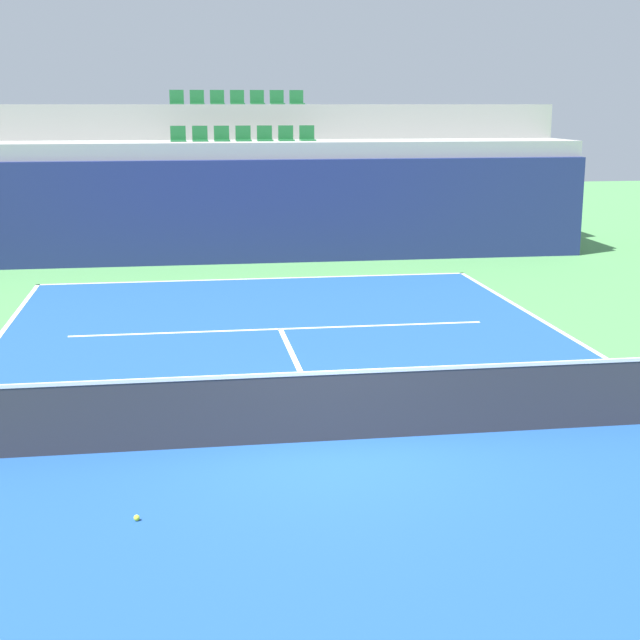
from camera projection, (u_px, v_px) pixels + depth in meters
name	position (u px, v px, depth m)	size (l,w,h in m)	color
ground_plane	(333.00, 441.00, 12.48)	(80.00, 80.00, 0.00)	#4C8C4C
court_surface	(333.00, 441.00, 12.48)	(11.00, 24.00, 0.01)	#1E4C99
baseline_far	(257.00, 279.00, 23.99)	(11.00, 0.10, 0.00)	white
service_line_far	(280.00, 329.00, 18.65)	(8.26, 0.10, 0.00)	white
centre_service_line	(301.00, 374.00, 15.56)	(0.10, 6.40, 0.00)	white
back_wall	(248.00, 212.00, 26.14)	(19.63, 0.30, 2.88)	navy
stands_tier_lower	(245.00, 199.00, 27.39)	(19.63, 2.40, 3.34)	#9E9E99
stands_tier_upper	(239.00, 175.00, 29.58)	(19.63, 2.40, 4.38)	#9E9E99
seating_row_lower	(243.00, 137.00, 27.08)	(4.18, 0.44, 0.44)	#1E6633
seating_row_upper	(237.00, 100.00, 29.15)	(4.18, 0.44, 0.44)	#1E6633
tennis_net	(333.00, 405.00, 12.37)	(11.08, 0.08, 1.07)	black
tennis_ball_0	(137.00, 518.00, 10.07)	(0.07, 0.07, 0.07)	#CCE033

